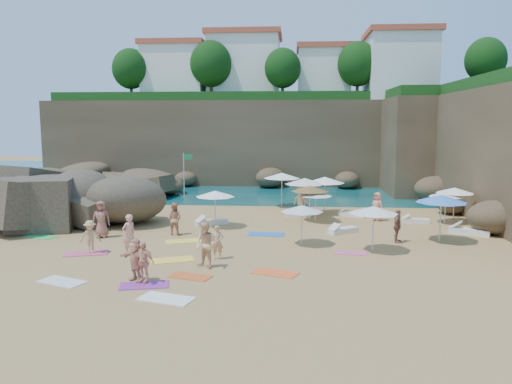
# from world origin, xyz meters

# --- Properties ---
(ground) EXTENTS (120.00, 120.00, 0.00)m
(ground) POSITION_xyz_m (0.00, 0.00, 0.00)
(ground) COLOR tan
(ground) RESTS_ON ground
(seawater) EXTENTS (120.00, 120.00, 0.00)m
(seawater) POSITION_xyz_m (0.00, 30.00, 0.00)
(seawater) COLOR #0C4751
(seawater) RESTS_ON ground
(cliff_back) EXTENTS (44.00, 8.00, 8.00)m
(cliff_back) POSITION_xyz_m (2.00, 25.00, 4.00)
(cliff_back) COLOR brown
(cliff_back) RESTS_ON ground
(cliff_corner) EXTENTS (10.00, 12.00, 8.00)m
(cliff_corner) POSITION_xyz_m (17.00, 20.00, 4.00)
(cliff_corner) COLOR brown
(cliff_corner) RESTS_ON ground
(rock_promontory) EXTENTS (12.00, 7.00, 2.00)m
(rock_promontory) POSITION_xyz_m (-11.00, 16.00, 0.00)
(rock_promontory) COLOR brown
(rock_promontory) RESTS_ON ground
(clifftop_buildings) EXTENTS (28.48, 9.48, 7.00)m
(clifftop_buildings) POSITION_xyz_m (2.96, 25.79, 11.24)
(clifftop_buildings) COLOR white
(clifftop_buildings) RESTS_ON cliff_back
(clifftop_trees) EXTENTS (35.60, 23.82, 4.40)m
(clifftop_trees) POSITION_xyz_m (4.78, 19.52, 11.26)
(clifftop_trees) COLOR #11380F
(clifftop_trees) RESTS_ON ground
(marina_masts) EXTENTS (3.10, 0.10, 6.00)m
(marina_masts) POSITION_xyz_m (-16.50, 30.00, 3.00)
(marina_masts) COLOR white
(marina_masts) RESTS_ON ground
(rock_outcrop) EXTENTS (8.86, 6.75, 3.47)m
(rock_outcrop) POSITION_xyz_m (-8.91, 3.04, 0.00)
(rock_outcrop) COLOR brown
(rock_outcrop) RESTS_ON ground
(flag_pole) EXTENTS (0.70, 0.29, 3.67)m
(flag_pole) POSITION_xyz_m (-4.08, 12.02, 2.34)
(flag_pole) COLOR silver
(flag_pole) RESTS_ON ground
(parasol_0) EXTENTS (2.58, 2.58, 2.44)m
(parasol_0) POSITION_xyz_m (3.31, 9.78, 2.24)
(parasol_0) COLOR silver
(parasol_0) RESTS_ON ground
(parasol_1) EXTENTS (2.57, 2.57, 2.43)m
(parasol_1) POSITION_xyz_m (4.86, 6.56, 2.23)
(parasol_1) COLOR silver
(parasol_1) RESTS_ON ground
(parasol_2) EXTENTS (2.00, 2.00, 1.89)m
(parasol_2) POSITION_xyz_m (5.46, 4.45, 1.74)
(parasol_2) COLOR silver
(parasol_2) RESTS_ON ground
(parasol_3) EXTENTS (2.57, 2.57, 2.43)m
(parasol_3) POSITION_xyz_m (6.18, 7.38, 2.23)
(parasol_3) COLOR silver
(parasol_3) RESTS_ON ground
(parasol_4) EXTENTS (2.23, 2.23, 2.10)m
(parasol_4) POSITION_xyz_m (13.73, 5.03, 1.93)
(parasol_4) COLOR silver
(parasol_4) RESTS_ON ground
(parasol_5) EXTENTS (2.23, 2.23, 2.11)m
(parasol_5) POSITION_xyz_m (-0.30, 2.54, 1.94)
(parasol_5) COLOR silver
(parasol_5) RESTS_ON ground
(parasol_6) EXTENTS (2.29, 2.29, 2.16)m
(parasol_6) POSITION_xyz_m (5.13, 4.84, 1.98)
(parasol_6) COLOR silver
(parasol_6) RESTS_ON ground
(parasol_8) EXTENTS (2.02, 2.02, 1.91)m
(parasol_8) POSITION_xyz_m (13.14, 4.69, 1.75)
(parasol_8) COLOR silver
(parasol_8) RESTS_ON ground
(parasol_9) EXTENTS (2.08, 2.08, 1.97)m
(parasol_9) POSITION_xyz_m (4.56, -1.27, 1.81)
(parasol_9) COLOR silver
(parasol_9) RESTS_ON ground
(parasol_10) EXTENTS (2.52, 2.52, 2.39)m
(parasol_10) POSITION_xyz_m (11.48, -0.09, 2.19)
(parasol_10) COLOR silver
(parasol_10) RESTS_ON ground
(parasol_11) EXTENTS (2.26, 2.26, 2.13)m
(parasol_11) POSITION_xyz_m (7.83, -2.26, 1.96)
(parasol_11) COLOR silver
(parasol_11) RESTS_ON ground
(lounger_0) EXTENTS (1.93, 1.56, 0.29)m
(lounger_0) POSITION_xyz_m (-0.63, 3.14, 0.15)
(lounger_0) COLOR silver
(lounger_0) RESTS_ON ground
(lounger_1) EXTENTS (1.79, 1.26, 0.27)m
(lounger_1) POSITION_xyz_m (7.92, 6.53, 0.13)
(lounger_1) COLOR white
(lounger_1) RESTS_ON ground
(lounger_2) EXTENTS (1.63, 0.69, 0.25)m
(lounger_2) POSITION_xyz_m (11.45, 4.75, 0.12)
(lounger_2) COLOR white
(lounger_2) RESTS_ON ground
(lounger_3) EXTENTS (1.64, 0.75, 0.25)m
(lounger_3) POSITION_xyz_m (4.47, 6.08, 0.12)
(lounger_3) COLOR white
(lounger_3) RESTS_ON ground
(lounger_4) EXTENTS (2.12, 1.53, 0.32)m
(lounger_4) POSITION_xyz_m (13.59, 1.78, 0.16)
(lounger_4) COLOR white
(lounger_4) RESTS_ON ground
(lounger_5) EXTENTS (1.74, 1.46, 0.27)m
(lounger_5) POSITION_xyz_m (6.85, 1.62, 0.13)
(lounger_5) COLOR silver
(lounger_5) RESTS_ON ground
(towel_1) EXTENTS (2.11, 1.44, 0.03)m
(towel_1) POSITION_xyz_m (-5.29, -3.64, 0.02)
(towel_1) COLOR #CF5072
(towel_1) RESTS_ON ground
(towel_2) EXTENTS (1.78, 1.25, 0.03)m
(towel_2) POSITION_xyz_m (0.18, -6.72, 0.01)
(towel_2) COLOR #DE5B23
(towel_2) RESTS_ON ground
(towel_3) EXTENTS (1.93, 1.48, 0.03)m
(towel_3) POSITION_xyz_m (-9.05, -0.53, 0.02)
(towel_3) COLOR #39C75B
(towel_3) RESTS_ON ground
(towel_4) EXTENTS (1.97, 1.43, 0.03)m
(towel_4) POSITION_xyz_m (-1.35, -0.98, 0.02)
(towel_4) COLOR #FFF243
(towel_4) RESTS_ON ground
(towel_5) EXTENTS (2.00, 1.50, 0.03)m
(towel_5) POSITION_xyz_m (-4.49, -7.71, 0.02)
(towel_5) COLOR silver
(towel_5) RESTS_ON ground
(towel_6) EXTENTS (1.92, 1.27, 0.03)m
(towel_6) POSITION_xyz_m (-1.29, -7.89, 0.02)
(towel_6) COLOR purple
(towel_6) RESTS_ON ground
(towel_7) EXTENTS (2.07, 1.57, 0.03)m
(towel_7) POSITION_xyz_m (-9.62, 1.78, 0.02)
(towel_7) COLOR #F2502A
(towel_7) RESTS_ON ground
(towel_8) EXTENTS (1.97, 1.08, 0.03)m
(towel_8) POSITION_xyz_m (2.70, 0.89, 0.02)
(towel_8) COLOR blue
(towel_8) RESTS_ON ground
(towel_9) EXTENTS (1.56, 0.94, 0.03)m
(towel_9) POSITION_xyz_m (6.81, -2.66, 0.01)
(towel_9) COLOR #DD5696
(towel_9) RESTS_ON ground
(towel_10) EXTENTS (1.98, 1.47, 0.03)m
(towel_10) POSITION_xyz_m (3.44, -6.01, 0.02)
(towel_10) COLOR #FF6128
(towel_10) RESTS_ON ground
(towel_12) EXTENTS (2.05, 1.54, 0.03)m
(towel_12) POSITION_xyz_m (-1.08, -4.46, 0.02)
(towel_12) COLOR yellow
(towel_12) RESTS_ON ground
(towel_13) EXTENTS (2.03, 1.41, 0.03)m
(towel_13) POSITION_xyz_m (-0.13, -9.21, 0.02)
(towel_13) COLOR white
(towel_13) RESTS_ON ground
(person_stand_1) EXTENTS (0.97, 0.82, 1.74)m
(person_stand_1) POSITION_xyz_m (-2.17, 0.49, 0.87)
(person_stand_1) COLOR tan
(person_stand_1) RESTS_ON ground
(person_stand_2) EXTENTS (1.30, 1.19, 1.94)m
(person_stand_2) POSITION_xyz_m (4.66, 6.66, 0.97)
(person_stand_2) COLOR #E4BA81
(person_stand_2) RESTS_ON ground
(person_stand_3) EXTENTS (0.75, 1.05, 1.66)m
(person_stand_3) POSITION_xyz_m (9.32, -0.39, 0.83)
(person_stand_3) COLOR #8B5A45
(person_stand_3) RESTS_ON ground
(person_stand_4) EXTENTS (0.89, 0.97, 1.76)m
(person_stand_4) POSITION_xyz_m (9.23, 5.17, 0.88)
(person_stand_4) COLOR tan
(person_stand_4) RESTS_ON ground
(person_stand_5) EXTENTS (1.39, 1.13, 1.52)m
(person_stand_5) POSITION_xyz_m (-7.48, 5.63, 0.76)
(person_stand_5) COLOR #A88454
(person_stand_5) RESTS_ON ground
(person_stand_6) EXTENTS (0.75, 0.80, 1.84)m
(person_stand_6) POSITION_xyz_m (-3.28, -3.58, 0.92)
(person_stand_6) COLOR #E89683
(person_stand_6) RESTS_ON ground
(person_lie_0) EXTENTS (1.38, 1.73, 0.40)m
(person_lie_0) POSITION_xyz_m (-5.08, -3.62, 0.20)
(person_lie_0) COLOR tan
(person_lie_0) RESTS_ON ground
(person_lie_1) EXTENTS (1.29, 1.74, 0.38)m
(person_lie_1) POSITION_xyz_m (-1.40, -7.59, 0.19)
(person_lie_1) COLOR #FAAE8E
(person_lie_1) RESTS_ON ground
(person_lie_2) EXTENTS (1.19, 2.00, 0.50)m
(person_lie_2) POSITION_xyz_m (-5.81, -0.45, 0.25)
(person_lie_2) COLOR #94584A
(person_lie_2) RESTS_ON ground
(person_lie_3) EXTENTS (2.20, 2.22, 0.43)m
(person_lie_3) POSITION_xyz_m (-1.74, -7.44, 0.22)
(person_lie_3) COLOR tan
(person_lie_3) RESTS_ON ground
(person_lie_4) EXTENTS (0.59, 1.47, 0.35)m
(person_lie_4) POSITION_xyz_m (0.85, -4.10, 0.17)
(person_lie_4) COLOR tan
(person_lie_4) RESTS_ON ground
(person_lie_5) EXTENTS (1.76, 2.10, 0.72)m
(person_lie_5) POSITION_xyz_m (0.57, -5.51, 0.36)
(person_lie_5) COLOR #F6BF8C
(person_lie_5) RESTS_ON ground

